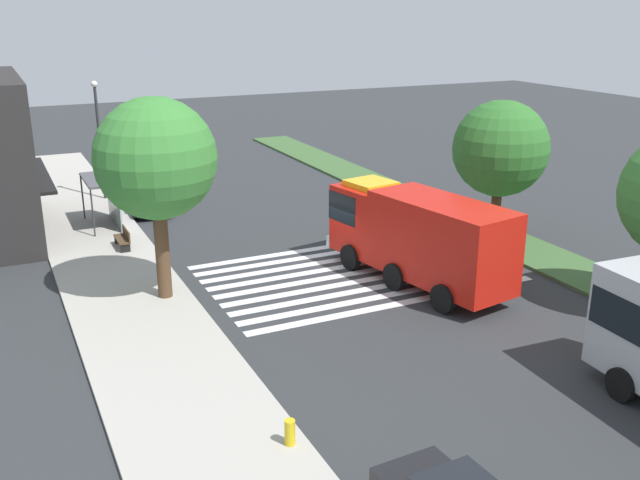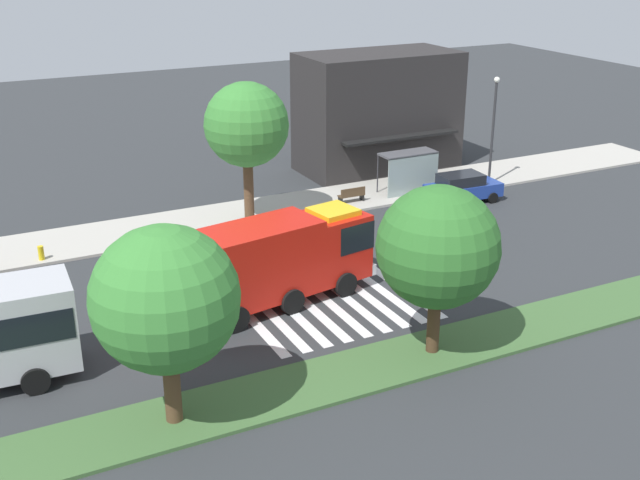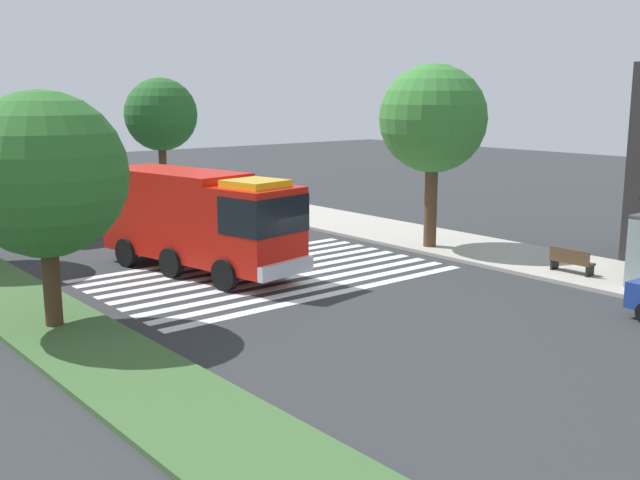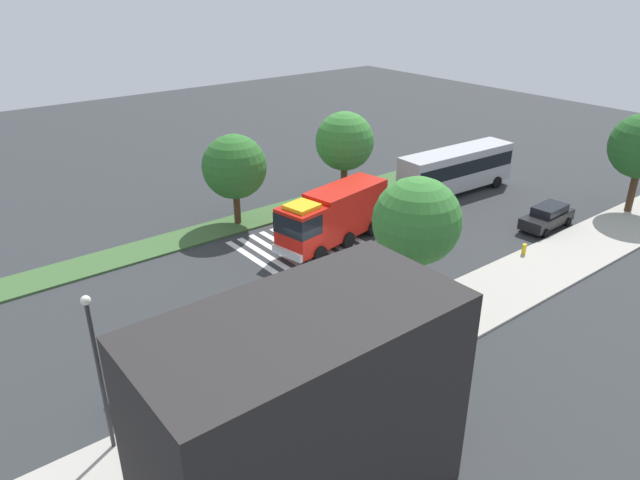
% 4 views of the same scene
% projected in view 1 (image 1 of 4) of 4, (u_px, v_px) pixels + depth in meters
% --- Properties ---
extents(ground_plane, '(120.00, 120.00, 0.00)m').
position_uv_depth(ground_plane, '(341.00, 263.00, 31.54)').
color(ground_plane, '#2D3033').
extents(sidewalk, '(60.00, 4.66, 0.14)m').
position_uv_depth(sidewalk, '(127.00, 297.00, 27.72)').
color(sidewalk, '#ADA89E').
rests_on(sidewalk, ground_plane).
extents(median_strip, '(60.00, 3.00, 0.14)m').
position_uv_depth(median_strip, '(495.00, 236.00, 34.98)').
color(median_strip, '#3D6033').
rests_on(median_strip, ground_plane).
extents(crosswalk, '(7.65, 12.58, 0.01)m').
position_uv_depth(crosswalk, '(356.00, 273.00, 30.33)').
color(crosswalk, silver).
rests_on(crosswalk, ground_plane).
extents(fire_truck, '(9.18, 4.01, 3.72)m').
position_uv_depth(fire_truck, '(414.00, 232.00, 28.88)').
color(fire_truck, red).
rests_on(fire_truck, ground_plane).
extents(parked_car_mid, '(4.59, 2.26, 1.72)m').
position_uv_depth(parked_car_mid, '(148.00, 196.00, 39.13)').
color(parked_car_mid, navy).
rests_on(parked_car_mid, ground_plane).
extents(bus_stop_shelter, '(3.50, 1.40, 2.46)m').
position_uv_depth(bus_stop_shelter, '(106.00, 191.00, 36.01)').
color(bus_stop_shelter, '#4C4C51').
rests_on(bus_stop_shelter, sidewalk).
extents(bench_near_shelter, '(1.60, 0.50, 0.90)m').
position_uv_depth(bench_near_shelter, '(123.00, 238.00, 32.98)').
color(bench_near_shelter, '#4C3823').
rests_on(bench_near_shelter, sidewalk).
extents(street_lamp, '(0.36, 0.36, 6.72)m').
position_uv_depth(street_lamp, '(99.00, 131.00, 40.30)').
color(street_lamp, '#2D2D30').
rests_on(street_lamp, sidewalk).
extents(sidewalk_tree_west, '(4.50, 4.50, 7.66)m').
position_uv_depth(sidewalk_tree_west, '(156.00, 160.00, 25.92)').
color(sidewalk_tree_west, '#513823').
rests_on(sidewalk_tree_west, sidewalk).
extents(median_tree_west, '(4.56, 4.56, 6.54)m').
position_uv_depth(median_tree_west, '(501.00, 149.00, 33.69)').
color(median_tree_west, '#47301E').
rests_on(median_tree_west, median_strip).
extents(fire_hydrant, '(0.28, 0.28, 0.70)m').
position_uv_depth(fire_hydrant, '(290.00, 432.00, 18.19)').
color(fire_hydrant, gold).
rests_on(fire_hydrant, sidewalk).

